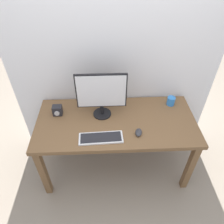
{
  "coord_description": "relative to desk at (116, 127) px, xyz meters",
  "views": [
    {
      "loc": [
        -0.11,
        -1.57,
        2.27
      ],
      "look_at": [
        -0.04,
        0.0,
        0.88
      ],
      "focal_mm": 33.99,
      "sensor_mm": 36.0,
      "label": 1
    }
  ],
  "objects": [
    {
      "name": "ground_plane",
      "position": [
        0.0,
        0.0,
        -0.67
      ],
      "size": [
        6.0,
        6.0,
        0.0
      ],
      "primitive_type": "plane",
      "color": "gray"
    },
    {
      "name": "keyboard_primary",
      "position": [
        -0.16,
        -0.24,
        0.1
      ],
      "size": [
        0.42,
        0.17,
        0.02
      ],
      "color": "silver",
      "rests_on": "desk"
    },
    {
      "name": "coffee_mug",
      "position": [
        0.62,
        0.24,
        0.14
      ],
      "size": [
        0.09,
        0.09,
        0.1
      ],
      "primitive_type": "cylinder",
      "color": "#337FD8",
      "rests_on": "desk"
    },
    {
      "name": "audio_controller",
      "position": [
        -0.61,
        0.13,
        0.14
      ],
      "size": [
        0.1,
        0.09,
        0.11
      ],
      "color": "#232328",
      "rests_on": "desk"
    },
    {
      "name": "monitor",
      "position": [
        -0.14,
        0.11,
        0.35
      ],
      "size": [
        0.5,
        0.19,
        0.48
      ],
      "color": "black",
      "rests_on": "desk"
    },
    {
      "name": "wall_back",
      "position": [
        0.0,
        0.42,
        0.83
      ],
      "size": [
        2.25,
        0.04,
        3.0
      ],
      "primitive_type": "cube",
      "color": "silver",
      "rests_on": "ground_plane"
    },
    {
      "name": "desk",
      "position": [
        0.0,
        0.0,
        0.0
      ],
      "size": [
        1.64,
        0.76,
        0.76
      ],
      "color": "brown",
      "rests_on": "ground_plane"
    },
    {
      "name": "mouse",
      "position": [
        0.2,
        -0.19,
        0.11
      ],
      "size": [
        0.08,
        0.12,
        0.04
      ],
      "primitive_type": "ellipsoid",
      "rotation": [
        0.0,
        0.0,
        -0.21
      ],
      "color": "#333338",
      "rests_on": "desk"
    }
  ]
}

